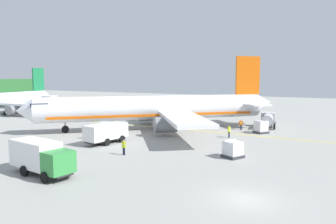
{
  "coord_description": "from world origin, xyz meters",
  "views": [
    {
      "loc": [
        -21.26,
        -5.81,
        8.37
      ],
      "look_at": [
        19.56,
        17.05,
        3.27
      ],
      "focal_mm": 34.44,
      "sensor_mm": 36.0,
      "label": 1
    }
  ],
  "objects_px": {
    "cargo_container_far": "(261,127)",
    "crew_supervisor": "(241,124)",
    "crew_marshaller": "(88,132)",
    "crew_loader_right": "(124,146)",
    "crew_loader_left": "(229,131)",
    "airliner_foreground": "(158,108)",
    "service_truck_catering": "(106,132)",
    "service_truck_fuel": "(268,120)",
    "cargo_container_near": "(233,149)",
    "cargo_container_mid": "(105,129)",
    "service_truck_baggage": "(41,156)"
  },
  "relations": [
    {
      "from": "cargo_container_far",
      "to": "crew_supervisor",
      "type": "height_order",
      "value": "cargo_container_far"
    },
    {
      "from": "crew_marshaller",
      "to": "crew_loader_right",
      "type": "relative_size",
      "value": 1.0
    },
    {
      "from": "crew_marshaller",
      "to": "crew_loader_left",
      "type": "height_order",
      "value": "crew_loader_left"
    },
    {
      "from": "cargo_container_far",
      "to": "crew_marshaller",
      "type": "relative_size",
      "value": 1.49
    },
    {
      "from": "airliner_foreground",
      "to": "cargo_container_far",
      "type": "xyz_separation_m",
      "value": [
        4.29,
        -15.49,
        -2.44
      ]
    },
    {
      "from": "service_truck_catering",
      "to": "crew_loader_right",
      "type": "xyz_separation_m",
      "value": [
        -3.79,
        -5.63,
        -0.48
      ]
    },
    {
      "from": "service_truck_fuel",
      "to": "cargo_container_far",
      "type": "distance_m",
      "value": 5.47
    },
    {
      "from": "crew_loader_left",
      "to": "crew_loader_right",
      "type": "relative_size",
      "value": 1.03
    },
    {
      "from": "cargo_container_far",
      "to": "cargo_container_near",
      "type": "bearing_deg",
      "value": -176.87
    },
    {
      "from": "cargo_container_near",
      "to": "cargo_container_far",
      "type": "relative_size",
      "value": 0.98
    },
    {
      "from": "cargo_container_near",
      "to": "service_truck_catering",
      "type": "bearing_deg",
      "value": 93.01
    },
    {
      "from": "crew_loader_left",
      "to": "crew_supervisor",
      "type": "xyz_separation_m",
      "value": [
        7.19,
        0.46,
        -0.01
      ]
    },
    {
      "from": "airliner_foreground",
      "to": "cargo_container_near",
      "type": "bearing_deg",
      "value": -126.31
    },
    {
      "from": "airliner_foreground",
      "to": "crew_marshaller",
      "type": "height_order",
      "value": "airliner_foreground"
    },
    {
      "from": "cargo_container_mid",
      "to": "crew_marshaller",
      "type": "xyz_separation_m",
      "value": [
        -2.61,
        0.68,
        -0.04
      ]
    },
    {
      "from": "crew_marshaller",
      "to": "crew_loader_right",
      "type": "bearing_deg",
      "value": -117.18
    },
    {
      "from": "service_truck_fuel",
      "to": "service_truck_baggage",
      "type": "relative_size",
      "value": 0.88
    },
    {
      "from": "service_truck_catering",
      "to": "crew_marshaller",
      "type": "bearing_deg",
      "value": 73.24
    },
    {
      "from": "airliner_foreground",
      "to": "crew_loader_left",
      "type": "height_order",
      "value": "airliner_foreground"
    },
    {
      "from": "service_truck_baggage",
      "to": "cargo_container_mid",
      "type": "relative_size",
      "value": 2.96
    },
    {
      "from": "cargo_container_mid",
      "to": "crew_marshaller",
      "type": "height_order",
      "value": "cargo_container_mid"
    },
    {
      "from": "cargo_container_far",
      "to": "crew_marshaller",
      "type": "bearing_deg",
      "value": 129.12
    },
    {
      "from": "crew_marshaller",
      "to": "cargo_container_far",
      "type": "bearing_deg",
      "value": -50.88
    },
    {
      "from": "airliner_foreground",
      "to": "crew_loader_left",
      "type": "bearing_deg",
      "value": -97.11
    },
    {
      "from": "cargo_container_near",
      "to": "crew_marshaller",
      "type": "bearing_deg",
      "value": 88.81
    },
    {
      "from": "cargo_container_far",
      "to": "airliner_foreground",
      "type": "bearing_deg",
      "value": 105.5
    },
    {
      "from": "crew_loader_left",
      "to": "airliner_foreground",
      "type": "bearing_deg",
      "value": 82.89
    },
    {
      "from": "crew_supervisor",
      "to": "crew_marshaller",
      "type": "bearing_deg",
      "value": 136.99
    },
    {
      "from": "service_truck_fuel",
      "to": "crew_marshaller",
      "type": "relative_size",
      "value": 3.65
    },
    {
      "from": "crew_marshaller",
      "to": "service_truck_fuel",
      "type": "bearing_deg",
      "value": -42.14
    },
    {
      "from": "airliner_foreground",
      "to": "service_truck_fuel",
      "type": "bearing_deg",
      "value": -57.43
    },
    {
      "from": "service_truck_baggage",
      "to": "airliner_foreground",
      "type": "bearing_deg",
      "value": 8.56
    },
    {
      "from": "crew_loader_right",
      "to": "cargo_container_mid",
      "type": "bearing_deg",
      "value": 50.12
    },
    {
      "from": "airliner_foreground",
      "to": "crew_marshaller",
      "type": "relative_size",
      "value": 19.7
    },
    {
      "from": "service_truck_fuel",
      "to": "crew_supervisor",
      "type": "height_order",
      "value": "service_truck_fuel"
    },
    {
      "from": "crew_marshaller",
      "to": "crew_loader_right",
      "type": "distance_m",
      "value": 11.1
    },
    {
      "from": "cargo_container_far",
      "to": "crew_supervisor",
      "type": "bearing_deg",
      "value": 68.94
    },
    {
      "from": "service_truck_catering",
      "to": "crew_loader_left",
      "type": "bearing_deg",
      "value": -47.35
    },
    {
      "from": "service_truck_catering",
      "to": "cargo_container_mid",
      "type": "bearing_deg",
      "value": 42.5
    },
    {
      "from": "airliner_foreground",
      "to": "service_truck_catering",
      "type": "relative_size",
      "value": 5.42
    },
    {
      "from": "service_truck_catering",
      "to": "crew_loader_right",
      "type": "relative_size",
      "value": 3.64
    },
    {
      "from": "airliner_foreground",
      "to": "crew_supervisor",
      "type": "bearing_deg",
      "value": -64.88
    },
    {
      "from": "service_truck_baggage",
      "to": "service_truck_catering",
      "type": "distance_m",
      "value": 13.47
    },
    {
      "from": "crew_marshaller",
      "to": "crew_supervisor",
      "type": "distance_m",
      "value": 23.58
    },
    {
      "from": "crew_supervisor",
      "to": "service_truck_catering",
      "type": "bearing_deg",
      "value": 147.42
    },
    {
      "from": "cargo_container_mid",
      "to": "crew_loader_right",
      "type": "bearing_deg",
      "value": -129.88
    },
    {
      "from": "crew_supervisor",
      "to": "cargo_container_far",
      "type": "bearing_deg",
      "value": -111.06
    },
    {
      "from": "service_truck_baggage",
      "to": "cargo_container_far",
      "type": "relative_size",
      "value": 2.79
    },
    {
      "from": "airliner_foreground",
      "to": "cargo_container_mid",
      "type": "distance_m",
      "value": 9.91
    },
    {
      "from": "cargo_container_near",
      "to": "crew_supervisor",
      "type": "bearing_deg",
      "value": 13.88
    }
  ]
}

